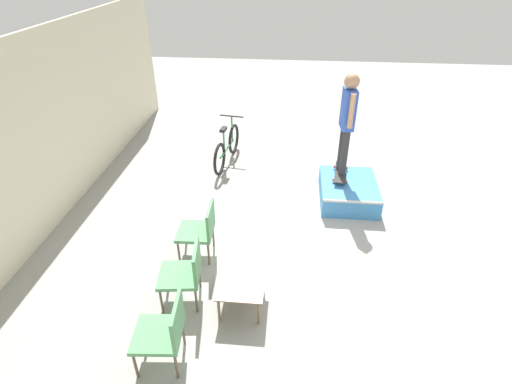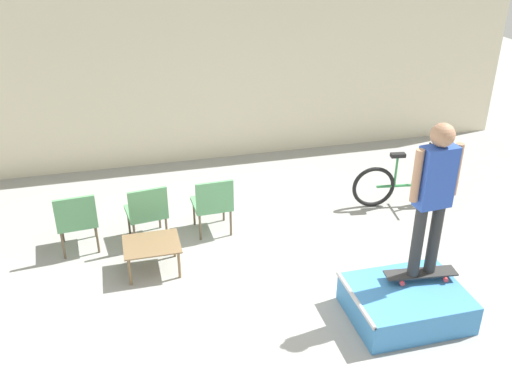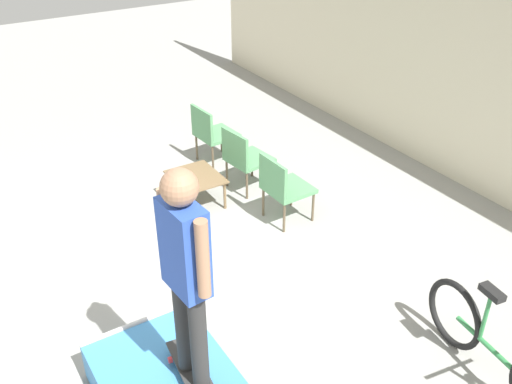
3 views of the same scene
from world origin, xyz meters
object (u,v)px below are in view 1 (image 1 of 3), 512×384
at_px(skate_ramp_box, 348,191).
at_px(person_skater, 347,117).
at_px(bicycle, 227,147).
at_px(patio_chair_right, 201,228).
at_px(coffee_table, 241,284).
at_px(skateboard_on_ramp, 340,172).
at_px(patio_chair_center, 186,271).
at_px(patio_chair_left, 165,330).

bearing_deg(skate_ramp_box, person_skater, 32.92).
distance_m(skate_ramp_box, bicycle, 2.76).
relative_size(patio_chair_right, bicycle, 0.52).
distance_m(skate_ramp_box, coffee_table, 3.15).
xyz_separation_m(skate_ramp_box, person_skater, (0.23, 0.15, 1.35)).
bearing_deg(skateboard_on_ramp, person_skater, 6.65).
relative_size(skateboard_on_ramp, patio_chair_center, 0.96).
bearing_deg(patio_chair_center, bicycle, 174.25).
bearing_deg(patio_chair_center, person_skater, 135.80).
relative_size(patio_chair_left, patio_chair_right, 1.00).
xyz_separation_m(skate_ramp_box, patio_chair_right, (-1.77, 2.34, 0.32)).
xyz_separation_m(person_skater, patio_chair_right, (-2.00, 2.19, -1.03)).
bearing_deg(skate_ramp_box, skateboard_on_ramp, 32.92).
distance_m(skateboard_on_ramp, coffee_table, 3.28).
bearing_deg(patio_chair_left, bicycle, 176.47).
distance_m(skate_ramp_box, patio_chair_left, 4.31).
bearing_deg(skate_ramp_box, coffee_table, 148.78).
height_order(coffee_table, patio_chair_right, patio_chair_right).
xyz_separation_m(patio_chair_left, bicycle, (4.86, 0.10, -0.14)).
bearing_deg(person_skater, patio_chair_right, 127.81).
distance_m(patio_chair_center, bicycle, 3.95).
bearing_deg(bicycle, person_skater, -106.12).
bearing_deg(coffee_table, skateboard_on_ramp, -26.86).
bearing_deg(coffee_table, skate_ramp_box, -31.22).
bearing_deg(patio_chair_left, skateboard_on_ramp, 145.51).
height_order(person_skater, patio_chair_center, person_skater).
bearing_deg(patio_chair_right, patio_chair_left, -1.96).
distance_m(skateboard_on_ramp, patio_chair_right, 2.97).
bearing_deg(person_skater, coffee_table, 148.56).
bearing_deg(skateboard_on_ramp, skate_ramp_box, -140.43).
xyz_separation_m(coffee_table, patio_chair_center, (0.01, 0.71, 0.15)).
bearing_deg(patio_chair_center, patio_chair_right, 172.77).
bearing_deg(patio_chair_right, person_skater, 130.44).
relative_size(person_skater, bicycle, 1.08).
distance_m(patio_chair_left, bicycle, 4.87).
xyz_separation_m(patio_chair_left, patio_chair_center, (0.92, 0.00, 0.00)).
distance_m(skateboard_on_ramp, patio_chair_left, 4.41).
height_order(person_skater, coffee_table, person_skater).
xyz_separation_m(patio_chair_center, patio_chair_right, (0.91, -0.00, 0.00)).
bearing_deg(person_skater, skateboard_on_ramp, 175.42).
xyz_separation_m(skateboard_on_ramp, coffee_table, (-2.92, 1.48, -0.09)).
height_order(skateboard_on_ramp, person_skater, person_skater).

